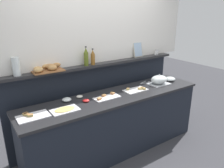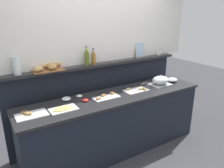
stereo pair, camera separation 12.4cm
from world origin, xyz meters
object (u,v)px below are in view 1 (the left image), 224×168
object	(u,v)px
pepper_shaker	(157,52)
water_carafe	(16,67)
sandwich_platter_side	(107,97)
cold_cuts_platter	(65,110)
salt_shaker	(156,52)
olive_oil_bottle	(86,57)
bread_basket	(47,68)
sandwich_platter_front	(32,116)
framed_picture	(138,50)
serving_cloche	(159,80)
glass_bowl_medium	(170,79)
condiment_bowl_red	(80,97)
serving_tongs	(144,83)
condiment_bowl_teal	(86,101)
glass_bowl_large	(67,100)
sandwich_platter_rear	(136,90)
vinegar_bottle_amber	(93,58)

from	to	relation	value
pepper_shaker	water_carafe	size ratio (longest dim) A/B	0.38
sandwich_platter_side	cold_cuts_platter	xyz separation A→B (m)	(-0.63, -0.05, 0.00)
salt_shaker	olive_oil_bottle	bearing A→B (deg)	-179.51
water_carafe	bread_basket	bearing A→B (deg)	1.85
bread_basket	sandwich_platter_front	bearing A→B (deg)	-129.91
cold_cuts_platter	framed_picture	bearing A→B (deg)	17.98
sandwich_platter_side	serving_cloche	world-z (taller)	serving_cloche
glass_bowl_medium	bread_basket	xyz separation A→B (m)	(-1.95, 0.40, 0.39)
bread_basket	salt_shaker	bearing A→B (deg)	-0.36
condiment_bowl_red	framed_picture	xyz separation A→B (m)	(1.24, 0.24, 0.50)
serving_cloche	olive_oil_bottle	bearing A→B (deg)	160.02
cold_cuts_platter	glass_bowl_medium	distance (m)	1.94
serving_tongs	sandwich_platter_front	bearing A→B (deg)	-174.12
sandwich_platter_side	framed_picture	size ratio (longest dim) A/B	1.47
sandwich_platter_front	serving_cloche	size ratio (longest dim) A/B	1.04
olive_oil_bottle	sandwich_platter_side	bearing A→B (deg)	-78.68
bread_basket	framed_picture	bearing A→B (deg)	0.95
salt_shaker	sandwich_platter_front	bearing A→B (deg)	-169.80
serving_tongs	salt_shaker	world-z (taller)	salt_shaker
condiment_bowl_teal	framed_picture	world-z (taller)	framed_picture
sandwich_platter_front	serving_tongs	world-z (taller)	sandwich_platter_front
glass_bowl_large	pepper_shaker	distance (m)	1.92
salt_shaker	serving_tongs	bearing A→B (deg)	-153.99
sandwich_platter_rear	vinegar_bottle_amber	distance (m)	0.81
sandwich_platter_front	framed_picture	distance (m)	2.05
condiment_bowl_teal	water_carafe	world-z (taller)	water_carafe
serving_cloche	bread_basket	size ratio (longest dim) A/B	0.79
sandwich_platter_rear	sandwich_platter_side	world-z (taller)	same
sandwich_platter_front	vinegar_bottle_amber	distance (m)	1.20
sandwich_platter_side	cold_cuts_platter	distance (m)	0.63
serving_cloche	bread_basket	xyz separation A→B (m)	(-1.66, 0.42, 0.35)
serving_tongs	bread_basket	distance (m)	1.58
glass_bowl_large	olive_oil_bottle	world-z (taller)	olive_oil_bottle
glass_bowl_medium	framed_picture	world-z (taller)	framed_picture
condiment_bowl_teal	vinegar_bottle_amber	distance (m)	0.68
vinegar_bottle_amber	pepper_shaker	bearing A→B (deg)	0.81
bread_basket	water_carafe	size ratio (longest dim) A/B	1.88
pepper_shaker	olive_oil_bottle	bearing A→B (deg)	-179.53
sandwich_platter_front	cold_cuts_platter	bearing A→B (deg)	-7.84
vinegar_bottle_amber	framed_picture	xyz separation A→B (m)	(0.91, 0.06, 0.02)
vinegar_bottle_amber	olive_oil_bottle	size ratio (longest dim) A/B	0.86
serving_cloche	glass_bowl_medium	bearing A→B (deg)	4.13
sandwich_platter_front	glass_bowl_medium	xyz separation A→B (m)	(2.31, 0.03, 0.02)
condiment_bowl_red	vinegar_bottle_amber	bearing A→B (deg)	29.01
sandwich_platter_rear	condiment_bowl_teal	bearing A→B (deg)	177.03
sandwich_platter_front	condiment_bowl_red	xyz separation A→B (m)	(0.70, 0.22, 0.01)
serving_cloche	vinegar_bottle_amber	xyz separation A→B (m)	(-0.99, 0.39, 0.42)
serving_tongs	glass_bowl_medium	bearing A→B (deg)	-19.88
glass_bowl_large	serving_cloche	bearing A→B (deg)	-7.08
sandwich_platter_side	vinegar_bottle_amber	bearing A→B (deg)	86.45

